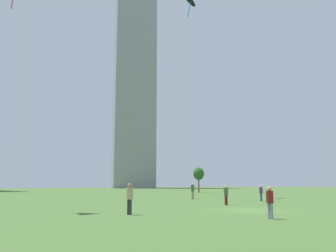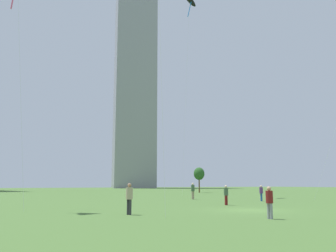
% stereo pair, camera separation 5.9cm
% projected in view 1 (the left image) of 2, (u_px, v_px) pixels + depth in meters
% --- Properties ---
extents(ground, '(280.00, 280.00, 0.00)m').
position_uv_depth(ground, '(251.00, 210.00, 23.30)').
color(ground, '#476B30').
extents(person_standing_0, '(0.38, 0.38, 1.73)m').
position_uv_depth(person_standing_0, '(130.00, 196.00, 19.98)').
color(person_standing_0, '#2D2D33').
rests_on(person_standing_0, ground).
extents(person_standing_1, '(0.35, 0.35, 1.55)m').
position_uv_depth(person_standing_1, '(261.00, 192.00, 35.49)').
color(person_standing_1, '#1E478C').
rests_on(person_standing_1, ground).
extents(person_standing_2, '(0.35, 0.35, 1.57)m').
position_uv_depth(person_standing_2, '(270.00, 200.00, 17.57)').
color(person_standing_2, gray).
rests_on(person_standing_2, ground).
extents(person_standing_3, '(0.35, 0.35, 1.58)m').
position_uv_depth(person_standing_3, '(226.00, 194.00, 28.90)').
color(person_standing_3, maroon).
rests_on(person_standing_3, ground).
extents(person_standing_4, '(0.40, 0.40, 1.79)m').
position_uv_depth(person_standing_4, '(193.00, 190.00, 39.78)').
color(person_standing_4, tan).
rests_on(person_standing_4, ground).
extents(kite_flying_3, '(2.88, 3.83, 28.48)m').
position_uv_depth(kite_flying_3, '(189.00, 0.00, 50.96)').
color(kite_flying_3, silver).
rests_on(kite_flying_3, ground).
extents(park_tree_0, '(2.07, 2.07, 4.80)m').
position_uv_depth(park_tree_0, '(199.00, 174.00, 68.86)').
color(park_tree_0, brown).
rests_on(park_tree_0, ground).
extents(distant_highrise_1, '(20.86, 22.90, 83.94)m').
position_uv_depth(distant_highrise_1, '(134.00, 87.00, 150.84)').
color(distant_highrise_1, '#939399').
rests_on(distant_highrise_1, ground).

